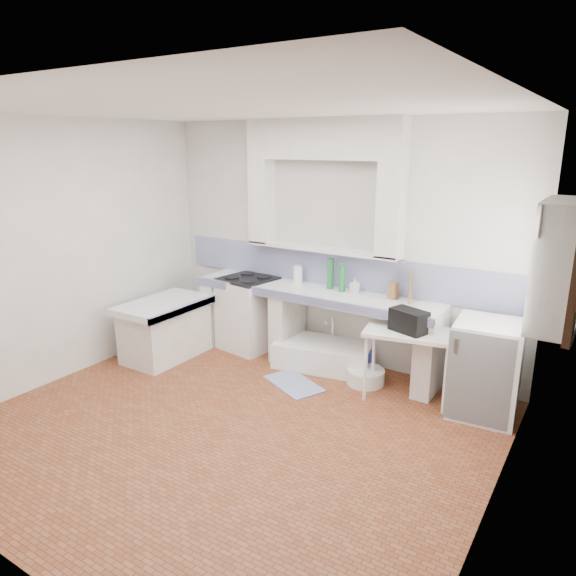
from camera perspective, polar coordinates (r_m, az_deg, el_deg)
The scene contains 35 objects.
floor at distance 5.02m, azimuth -6.36°, elevation -14.82°, with size 4.50×4.50×0.00m, color brown.
ceiling at distance 4.35m, azimuth -7.51°, elevation 18.96°, with size 4.50×4.50×0.00m, color white.
wall_back at distance 6.12m, azimuth 5.06°, elevation 4.81°, with size 4.50×4.50×0.00m, color silver.
wall_left at distance 6.14m, azimuth -23.42°, elevation 3.62°, with size 4.50×4.50×0.00m, color silver.
wall_right at distance 3.57m, azimuth 22.46°, elevation -4.14°, with size 4.50×4.50×0.00m, color silver.
alcove_mass at distance 5.96m, azimuth 3.87°, elevation 15.90°, with size 1.90×0.25×0.45m, color silver.
window_frame at distance 4.65m, azimuth 27.59°, elevation 2.21°, with size 0.35×0.86×1.06m, color #362111.
lace_valance at distance 4.60m, azimuth 26.38°, elevation 7.07°, with size 0.01×0.84×0.24m, color white.
counter_slab at distance 6.04m, azimuth 2.77°, elevation -0.57°, with size 3.00×0.60×0.08m, color white.
counter_lip at distance 5.81m, azimuth 1.40°, elevation -1.21°, with size 3.00×0.04×0.10m, color navy.
counter_pier_left at distance 6.94m, azimuth -7.36°, elevation -2.42°, with size 0.20×0.55×0.82m, color silver.
counter_pier_mid at distance 6.35m, azimuth -0.02°, elevation -4.01°, with size 0.20×0.55×0.82m, color silver.
counter_pier_right at distance 5.66m, azimuth 15.19°, elevation -7.04°, with size 0.20×0.55×0.82m, color silver.
peninsula_top at distance 6.44m, azimuth -13.35°, elevation -1.81°, with size 0.70×1.10×0.08m, color white.
peninsula_base at distance 6.55m, azimuth -13.16°, elevation -4.73°, with size 0.60×1.00×0.62m, color silver.
peninsula_lip at distance 6.22m, azimuth -11.22°, elevation -2.31°, with size 0.04×1.10×0.10m, color navy.
backsplash at distance 6.17m, azimuth 4.93°, elevation 2.05°, with size 4.27×0.03×0.40m, color navy.
stove at distance 6.64m, azimuth -4.31°, elevation -2.84°, with size 0.63×0.61×0.89m, color white.
sink at distance 6.18m, azimuth 3.88°, elevation -7.35°, with size 1.10×0.59×0.26m, color white.
side_table at distance 5.48m, azimuth 12.88°, elevation -8.15°, with size 0.87×0.49×0.04m, color white.
fridge at distance 5.36m, azimuth 20.76°, elevation -8.22°, with size 0.60×0.60×0.93m, color white.
bucket_red at distance 6.31m, azimuth 1.52°, elevation -6.73°, with size 0.31×0.31×0.29m, color red.
bucket_orange at distance 6.13m, azimuth 5.01°, elevation -7.63°, with size 0.27×0.27×0.25m, color orange.
bucket_blue at distance 6.06m, azimuth 7.77°, elevation -7.92°, with size 0.29×0.29×0.27m, color #2B3BB4.
basin_white at distance 5.84m, azimuth 8.42°, elevation -9.49°, with size 0.41×0.41×0.16m, color white.
water_bottle_a at distance 6.40m, azimuth 3.31°, elevation -6.45°, with size 0.08×0.08×0.28m, color silver.
water_bottle_b at distance 6.24m, azimuth 6.42°, elevation -7.18°, with size 0.07×0.07×0.27m, color silver.
black_bag at distance 5.29m, azimuth 13.00°, elevation -3.50°, with size 0.36×0.21×0.23m, color black.
green_bottle_a at distance 6.05m, azimuth 4.64°, elevation 1.54°, with size 0.08×0.08×0.35m, color #236F35.
green_bottle_b at distance 5.95m, azimuth 5.90°, elevation 1.10°, with size 0.07×0.07×0.32m, color #236F35.
knife_block at distance 5.76m, azimuth 11.35°, elevation -0.28°, with size 0.09×0.07×0.18m, color olive.
cutting_board at distance 5.68m, azimuth 13.18°, elevation 0.09°, with size 0.02×0.23×0.32m, color olive.
paper_towel at distance 6.27m, azimuth 1.09°, elevation 1.47°, with size 0.11×0.11×0.22m, color white.
soap_bottle at distance 5.93m, azimuth 7.26°, elevation 0.31°, with size 0.08×0.08×0.17m, color white.
rug at distance 5.79m, azimuth 0.66°, elevation -10.36°, with size 0.67×0.38×0.01m, color #343C8B.
Camera 1 is at (2.77, -3.34, 2.52)m, focal length 32.69 mm.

